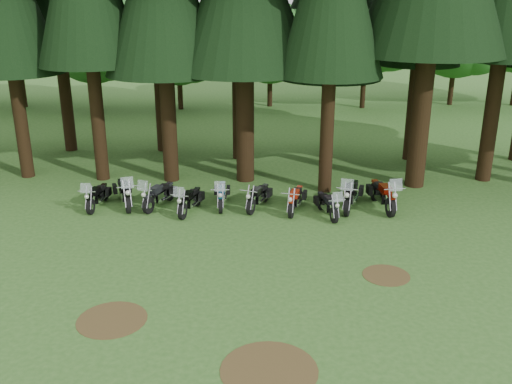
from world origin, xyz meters
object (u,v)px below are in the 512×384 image
motorcycle_8 (351,196)px  motorcycle_9 (383,196)px  motorcycle_5 (258,197)px  motorcycle_7 (327,205)px  motorcycle_3 (190,201)px  motorcycle_0 (97,197)px  motorcycle_6 (295,200)px  motorcycle_2 (159,196)px  motorcycle_4 (222,195)px  motorcycle_1 (124,193)px

motorcycle_8 → motorcycle_9: bearing=17.1°
motorcycle_5 → motorcycle_7: 2.70m
motorcycle_8 → motorcycle_3: bearing=-158.1°
motorcycle_0 → motorcycle_6: motorcycle_0 is taller
motorcycle_6 → motorcycle_7: motorcycle_7 is taller
motorcycle_9 → motorcycle_8: bearing=170.8°
motorcycle_2 → motorcycle_4: size_ratio=1.00×
motorcycle_4 → motorcycle_7: size_ratio=1.07×
motorcycle_9 → motorcycle_7: bearing=-169.0°
motorcycle_0 → motorcycle_7: (8.79, -0.77, -0.02)m
motorcycle_2 → motorcycle_5: (3.84, -0.06, -0.03)m
motorcycle_6 → motorcycle_8: 2.16m
motorcycle_0 → motorcycle_7: bearing=0.4°
motorcycle_2 → motorcycle_6: bearing=18.2°
motorcycle_4 → motorcycle_8: 4.99m
motorcycle_3 → motorcycle_9: motorcycle_9 is taller
motorcycle_1 → motorcycle_6: 6.63m
motorcycle_2 → motorcycle_8: bearing=21.4°
motorcycle_1 → motorcycle_5: bearing=-22.6°
motorcycle_1 → motorcycle_4: bearing=-20.9°
motorcycle_5 → motorcycle_1: bearing=-160.6°
motorcycle_1 → motorcycle_6: bearing=-24.7°
motorcycle_8 → motorcycle_4: bearing=-164.6°
motorcycle_2 → motorcycle_3: (1.26, -0.55, -0.02)m
motorcycle_1 → motorcycle_3: (2.62, -0.65, -0.06)m
motorcycle_1 → motorcycle_9: (9.97, -0.17, 0.02)m
motorcycle_2 → motorcycle_6: size_ratio=1.03×
motorcycle_2 → motorcycle_8: size_ratio=0.88×
motorcycle_2 → motorcycle_5: motorcycle_2 is taller
motorcycle_9 → motorcycle_5: bearing=170.9°
motorcycle_5 → motorcycle_6: motorcycle_6 is taller
motorcycle_7 → motorcycle_4: bearing=151.5°
motorcycle_0 → motorcycle_4: 4.79m
motorcycle_3 → motorcycle_6: motorcycle_3 is taller
motorcycle_0 → motorcycle_3: bearing=-1.8°
motorcycle_3 → motorcycle_8: size_ratio=0.87×
motorcycle_1 → motorcycle_9: bearing=-21.9°
motorcycle_2 → motorcycle_7: size_ratio=1.07×
motorcycle_4 → motorcycle_6: bearing=-10.2°
motorcycle_5 → motorcycle_8: bearing=21.0°
motorcycle_8 → motorcycle_1: bearing=-163.7°
motorcycle_7 → motorcycle_1: bearing=158.0°
motorcycle_3 → motorcycle_7: (5.16, -0.31, -0.03)m
motorcycle_1 → motorcycle_9: size_ratio=0.93×
motorcycle_5 → motorcycle_0: bearing=-158.6°
motorcycle_2 → motorcycle_5: size_ratio=1.07×
motorcycle_1 → motorcycle_2: 1.36m
motorcycle_0 → motorcycle_9: motorcycle_9 is taller
motorcycle_6 → motorcycle_7: (1.16, -0.53, -0.02)m
motorcycle_7 → motorcycle_9: size_ratio=0.79×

